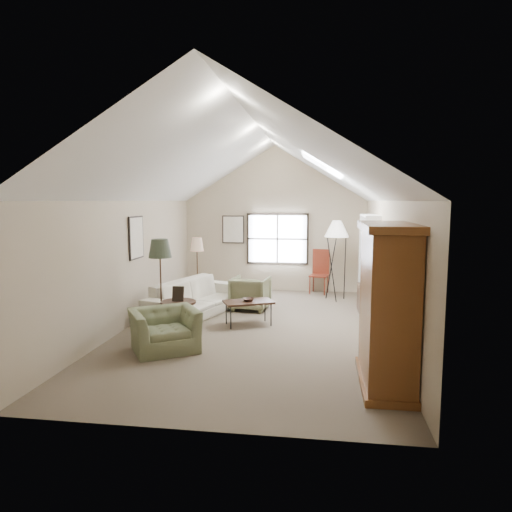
# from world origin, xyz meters

# --- Properties ---
(room_shell) EXTENTS (5.01, 8.01, 4.00)m
(room_shell) POSITION_xyz_m (0.00, 0.00, 3.21)
(room_shell) COLOR #695B4B
(room_shell) RESTS_ON ground
(window) EXTENTS (1.72, 0.08, 1.42)m
(window) POSITION_xyz_m (0.10, 3.96, 1.45)
(window) COLOR black
(window) RESTS_ON room_shell
(skylight) EXTENTS (0.80, 1.20, 0.52)m
(skylight) POSITION_xyz_m (1.30, 0.90, 3.22)
(skylight) COLOR white
(skylight) RESTS_ON room_shell
(wall_art) EXTENTS (1.97, 3.71, 0.88)m
(wall_art) POSITION_xyz_m (-1.88, 1.94, 1.73)
(wall_art) COLOR black
(wall_art) RESTS_ON room_shell
(armoire) EXTENTS (0.60, 1.50, 2.20)m
(armoire) POSITION_xyz_m (2.18, -2.40, 1.10)
(armoire) COLOR brown
(armoire) RESTS_ON ground
(tv_alcove) EXTENTS (0.32, 1.30, 2.10)m
(tv_alcove) POSITION_xyz_m (2.34, 1.60, 1.15)
(tv_alcove) COLOR white
(tv_alcove) RESTS_ON ground
(media_console) EXTENTS (0.34, 1.18, 0.60)m
(media_console) POSITION_xyz_m (2.32, 1.60, 0.30)
(media_console) COLOR #382316
(media_console) RESTS_ON ground
(tv_panel) EXTENTS (0.05, 0.90, 0.55)m
(tv_panel) POSITION_xyz_m (2.32, 1.60, 0.92)
(tv_panel) COLOR black
(tv_panel) RESTS_ON media_console
(sofa) EXTENTS (1.80, 2.80, 0.76)m
(sofa) POSITION_xyz_m (-1.41, 1.00, 0.38)
(sofa) COLOR beige
(sofa) RESTS_ON ground
(armchair_near) EXTENTS (1.41, 1.37, 0.70)m
(armchair_near) POSITION_xyz_m (-1.29, -1.43, 0.35)
(armchair_near) COLOR #666F4E
(armchair_near) RESTS_ON ground
(armchair_far) EXTENTS (0.91, 0.93, 0.77)m
(armchair_far) POSITION_xyz_m (-0.30, 1.62, 0.38)
(armchair_far) COLOR #6B6E4D
(armchair_far) RESTS_ON ground
(coffee_table) EXTENTS (1.11, 0.89, 0.50)m
(coffee_table) POSITION_xyz_m (-0.14, 0.30, 0.25)
(coffee_table) COLOR #332015
(coffee_table) RESTS_ON ground
(bowl) EXTENTS (0.31, 0.31, 0.06)m
(bowl) POSITION_xyz_m (-0.14, 0.30, 0.52)
(bowl) COLOR #321B14
(bowl) RESTS_ON coffee_table
(side_table) EXTENTS (0.83, 0.83, 0.65)m
(side_table) POSITION_xyz_m (-1.31, -0.60, 0.33)
(side_table) COLOR #341C15
(side_table) RESTS_ON ground
(side_chair) EXTENTS (0.55, 0.55, 1.19)m
(side_chair) POSITION_xyz_m (1.26, 3.70, 0.59)
(side_chair) COLOR maroon
(side_chair) RESTS_ON ground
(tripod_lamp) EXTENTS (0.78, 0.78, 2.05)m
(tripod_lamp) POSITION_xyz_m (1.68, 2.89, 1.03)
(tripod_lamp) COLOR white
(tripod_lamp) RESTS_ON ground
(dark_lamp) EXTENTS (0.55, 0.55, 1.82)m
(dark_lamp) POSITION_xyz_m (-1.71, -0.40, 0.91)
(dark_lamp) COLOR #252C1F
(dark_lamp) RESTS_ON ground
(tan_lamp) EXTENTS (0.41, 0.41, 1.64)m
(tan_lamp) POSITION_xyz_m (-1.71, 2.20, 0.82)
(tan_lamp) COLOR #A18167
(tan_lamp) RESTS_ON ground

